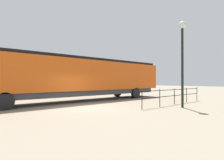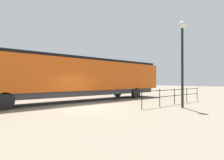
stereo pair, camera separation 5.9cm
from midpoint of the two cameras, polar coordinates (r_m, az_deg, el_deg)
The scene contains 4 objects.
ground_plane at distance 12.80m, azimuth -7.86°, elevation -8.38°, with size 120.00×120.00×0.00m, color gray.
locomotive at distance 16.80m, azimuth -9.05°, elevation 0.99°, with size 3.13×18.81×3.84m.
lamp_post at distance 13.44m, azimuth 20.96°, elevation 9.53°, with size 0.50×0.50×5.85m.
platform_fence at distance 14.90m, azimuth 18.77°, elevation -4.17°, with size 0.05×7.79×1.23m.
Camera 1 is at (10.58, -6.96, 1.78)m, focal length 29.32 mm.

